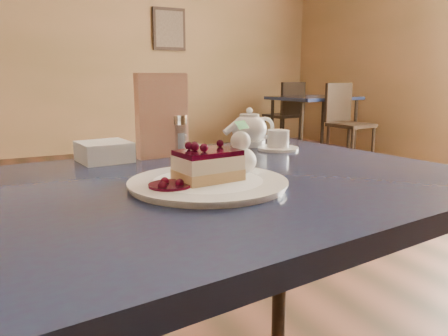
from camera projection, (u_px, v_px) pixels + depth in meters
name	position (u px, v px, depth m)	size (l,w,h in m)	color
main_table	(196.00, 218.00, 0.92)	(1.30, 0.95, 0.76)	#16233A
dessert_plate	(208.00, 183.00, 0.86)	(0.31, 0.31, 0.01)	white
cheesecake_slice	(208.00, 166.00, 0.85)	(0.13, 0.10, 0.06)	#ECCF82
whipped_cream	(240.00, 161.00, 0.91)	(0.07, 0.07, 0.06)	white
berry_sauce	(170.00, 185.00, 0.81)	(0.08, 0.08, 0.01)	black
tea_set	(255.00, 133.00, 1.35)	(0.20, 0.22, 0.11)	white
menu_card	(162.00, 116.00, 1.16)	(0.14, 0.03, 0.22)	beige
sugar_shaker	(177.00, 135.00, 1.20)	(0.06, 0.06, 0.11)	white
napkin_stack	(104.00, 152.00, 1.11)	(0.12, 0.12, 0.05)	white
bg_table_far_right	(312.00, 149.00, 5.59)	(1.07, 1.78, 1.18)	#16233A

